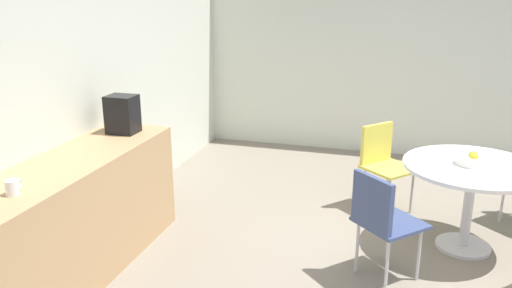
{
  "coord_description": "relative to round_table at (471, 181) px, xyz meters",
  "views": [
    {
      "loc": [
        -3.62,
        0.39,
        2.09
      ],
      "look_at": [
        -0.1,
        1.43,
        0.95
      ],
      "focal_mm": 35.88,
      "sensor_mm": 36.0,
      "label": 1
    }
  ],
  "objects": [
    {
      "name": "ground_plane",
      "position": [
        -0.53,
        0.18,
        -0.6
      ],
      "size": [
        6.0,
        6.0,
        0.0
      ],
      "primitive_type": "plane",
      "color": "gray"
    },
    {
      "name": "wall_back",
      "position": [
        -0.53,
        3.18,
        0.7
      ],
      "size": [
        6.0,
        0.1,
        2.6
      ],
      "primitive_type": "cube",
      "color": "silver",
      "rests_on": "ground_plane"
    },
    {
      "name": "wall_side_right",
      "position": [
        2.47,
        0.18,
        0.7
      ],
      "size": [
        0.1,
        6.0,
        2.6
      ],
      "primitive_type": "cube",
      "color": "silver",
      "rests_on": "ground_plane"
    },
    {
      "name": "counter_block",
      "position": [
        -1.26,
        2.83,
        -0.15
      ],
      "size": [
        2.12,
        0.6,
        0.9
      ],
      "primitive_type": "cube",
      "color": "tan",
      "rests_on": "ground_plane"
    },
    {
      "name": "round_table",
      "position": [
        0.0,
        0.0,
        0.0
      ],
      "size": [
        1.09,
        1.09,
        0.73
      ],
      "color": "silver",
      "rests_on": "ground_plane"
    },
    {
      "name": "chair_navy",
      "position": [
        -0.7,
        0.66,
        -0.07
      ],
      "size": [
        0.59,
        0.59,
        0.83
      ],
      "color": "silver",
      "rests_on": "ground_plane"
    },
    {
      "name": "chair_yellow",
      "position": [
        0.63,
        0.72,
        -0.07
      ],
      "size": [
        0.59,
        0.59,
        0.83
      ],
      "color": "silver",
      "rests_on": "ground_plane"
    },
    {
      "name": "fruit_bowl",
      "position": [
        -0.0,
        0.02,
        0.18
      ],
      "size": [
        0.24,
        0.24,
        0.11
      ],
      "color": "silver",
      "rests_on": "round_table"
    },
    {
      "name": "mug_white",
      "position": [
        -1.86,
        2.76,
        0.35
      ],
      "size": [
        0.13,
        0.08,
        0.09
      ],
      "color": "white",
      "rests_on": "counter_block"
    },
    {
      "name": "coffee_maker",
      "position": [
        -0.48,
        2.83,
        0.46
      ],
      "size": [
        0.2,
        0.24,
        0.32
      ],
      "primitive_type": "cube",
      "color": "black",
      "rests_on": "counter_block"
    }
  ]
}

